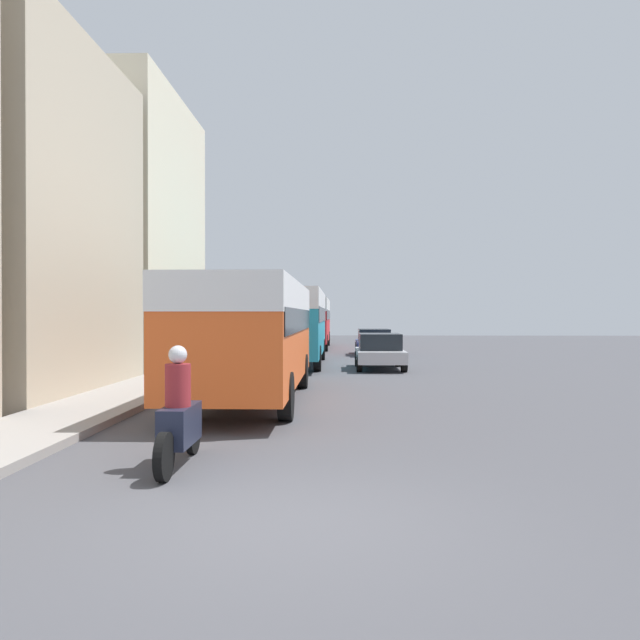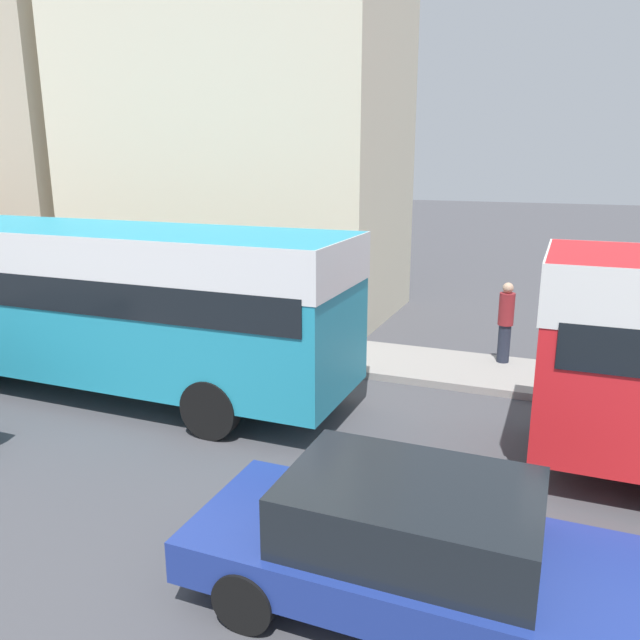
# 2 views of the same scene
# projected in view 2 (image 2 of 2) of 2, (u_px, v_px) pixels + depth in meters

# --- Properties ---
(building_midblock) EXTENTS (5.25, 7.86, 9.57)m
(building_midblock) POSITION_uv_depth(u_px,v_px,m) (5.00, 147.00, 21.24)
(building_midblock) COLOR #BCAD93
(building_midblock) RESTS_ON ground_plane
(building_far_terrace) EXTENTS (5.22, 9.14, 11.22)m
(building_far_terrace) POSITION_uv_depth(u_px,v_px,m) (237.00, 115.00, 17.77)
(building_far_terrace) COLOR beige
(building_far_terrace) RESTS_ON ground_plane
(bus_following) EXTENTS (2.59, 9.90, 3.19)m
(bus_following) POSITION_uv_depth(u_px,v_px,m) (100.00, 287.00, 11.83)
(bus_following) COLOR teal
(bus_following) RESTS_ON ground_plane
(car_crossing) EXTENTS (1.95, 4.46, 1.41)m
(car_crossing) POSITION_uv_depth(u_px,v_px,m) (409.00, 543.00, 6.17)
(car_crossing) COLOR navy
(car_crossing) RESTS_ON ground_plane
(pedestrian_walking_away) EXTENTS (0.33, 0.33, 1.75)m
(pedestrian_walking_away) POSITION_uv_depth(u_px,v_px,m) (506.00, 321.00, 13.30)
(pedestrian_walking_away) COLOR #232838
(pedestrian_walking_away) RESTS_ON sidewalk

